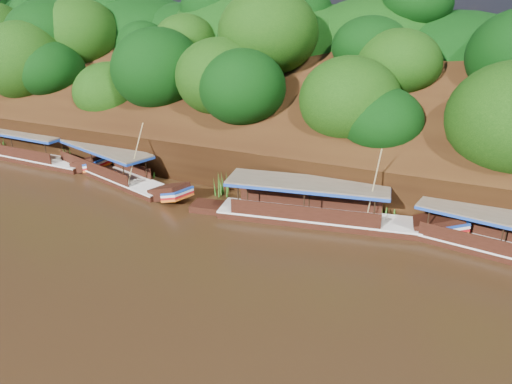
% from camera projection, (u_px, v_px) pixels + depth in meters
% --- Properties ---
extents(ground, '(160.00, 160.00, 0.00)m').
position_uv_depth(ground, '(234.00, 268.00, 26.67)').
color(ground, black).
rests_on(ground, ground).
extents(riverbank, '(120.00, 30.06, 19.40)m').
position_uv_depth(riverbank, '(348.00, 132.00, 45.10)').
color(riverbank, black).
rests_on(riverbank, ground).
extents(boat_1, '(15.49, 4.80, 6.00)m').
position_uv_depth(boat_1, '(331.00, 215.00, 31.55)').
color(boat_1, black).
rests_on(boat_1, ground).
extents(boat_2, '(15.41, 6.29, 5.58)m').
position_uv_depth(boat_2, '(116.00, 173.00, 38.91)').
color(boat_2, black).
rests_on(boat_2, ground).
extents(boat_3, '(14.44, 2.86, 3.06)m').
position_uv_depth(boat_3, '(37.00, 155.00, 43.03)').
color(boat_3, black).
rests_on(boat_3, ground).
extents(reeds, '(50.49, 2.51, 2.05)m').
position_uv_depth(reeds, '(253.00, 185.00, 35.60)').
color(reeds, '#295E17').
rests_on(reeds, ground).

